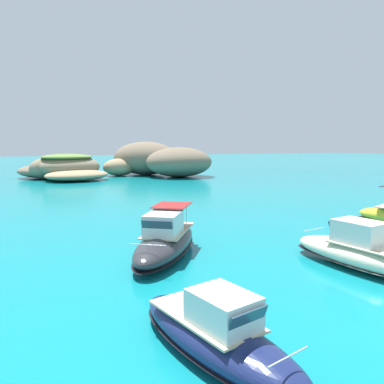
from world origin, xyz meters
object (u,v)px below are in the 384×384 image
islet_large (162,161)px  motorboat_navy (216,334)px  islet_small (63,168)px  motorboat_charcoal (165,241)px  motorboat_cream (365,254)px

islet_large → motorboat_navy: bearing=-108.5°
islet_small → motorboat_charcoal: bearing=-89.2°
islet_large → motorboat_navy: size_ratio=3.29×
islet_large → motorboat_navy: islet_large is taller
islet_small → motorboat_cream: (8.12, -53.80, -1.00)m
islet_large → motorboat_cream: (-9.29, -52.66, -2.03)m
islet_large → motorboat_charcoal: bearing=-109.7°
islet_small → motorboat_navy: islet_small is taller
islet_small → motorboat_navy: 57.13m
motorboat_navy → motorboat_charcoal: bearing=78.0°
motorboat_navy → motorboat_cream: 9.97m
motorboat_navy → islet_small: bearing=88.7°
islet_small → motorboat_navy: size_ratio=2.95×
islet_large → motorboat_cream: islet_large is taller
islet_large → islet_small: (-17.42, 1.14, -1.04)m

